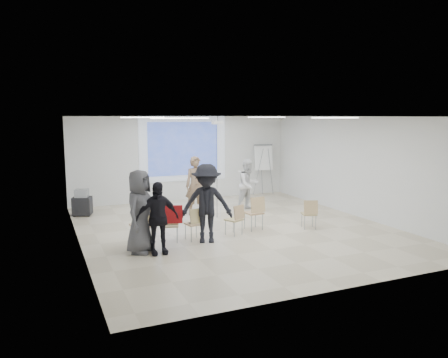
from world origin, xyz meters
name	(u,v)px	position (x,y,z in m)	size (l,w,h in m)	color
floor	(236,231)	(0.00, 0.00, -0.05)	(8.00, 9.00, 0.10)	beige
ceiling	(236,115)	(0.00, 0.00, 3.05)	(8.00, 9.00, 0.10)	white
wall_back	(183,158)	(0.00, 4.55, 1.50)	(8.00, 0.10, 3.00)	silver
wall_left	(75,183)	(-4.05, 0.00, 1.50)	(0.10, 9.00, 3.00)	silver
wall_right	(358,167)	(4.05, 0.00, 1.50)	(0.10, 9.00, 3.00)	silver
projection_halo	(183,149)	(0.00, 4.49, 1.85)	(3.20, 0.01, 2.30)	silver
projection_image	(184,149)	(0.00, 4.47, 1.85)	(2.60, 0.01, 1.90)	#3652BA
pedestal_table	(200,199)	(-0.07, 2.59, 0.37)	(0.55, 0.55, 0.66)	white
player_left	(196,182)	(-0.41, 2.00, 1.02)	(0.75, 0.50, 2.04)	#8F7158
player_right	(248,182)	(1.39, 2.05, 0.91)	(0.87, 0.70, 1.81)	white
controller_left	(199,170)	(-0.23, 2.25, 1.35)	(0.04, 0.12, 0.04)	silver
controller_right	(240,172)	(1.21, 2.30, 1.22)	(0.04, 0.13, 0.04)	silver
chair_far_left	(142,222)	(-2.66, -0.62, 0.58)	(0.51, 0.54, 0.98)	tan
chair_left_mid	(171,223)	(-1.96, -0.53, 0.48)	(0.48, 0.50, 0.81)	tan
chair_left_inner	(195,221)	(-1.37, -0.62, 0.48)	(0.44, 0.47, 0.81)	tan
chair_center	(236,217)	(-0.26, -0.58, 0.47)	(0.50, 0.52, 0.79)	tan
chair_right_inner	(255,210)	(0.42, -0.33, 0.54)	(0.47, 0.50, 0.91)	tan
chair_right_far	(310,212)	(1.82, -0.79, 0.47)	(0.48, 0.50, 0.80)	tan
red_jacket	(173,214)	(-1.94, -0.68, 0.72)	(0.44, 0.10, 0.42)	maroon
laptop	(193,222)	(-1.38, -0.53, 0.44)	(0.30, 0.22, 0.02)	black
audience_left	(157,213)	(-2.47, -1.27, 0.93)	(1.08, 0.65, 1.85)	black
audience_mid	(207,198)	(-1.16, -0.85, 1.07)	(1.39, 0.76, 2.15)	black
audience_outer	(140,207)	(-2.80, -1.02, 1.04)	(1.02, 0.67, 2.08)	#515055
flipchart_easel	(263,158)	(3.10, 4.23, 1.43)	(0.84, 0.64, 1.95)	#979A9F
av_cart	(82,203)	(-3.64, 3.28, 0.37)	(0.65, 0.59, 0.81)	black
ceiling_projector	(218,127)	(0.10, 1.49, 2.69)	(0.30, 0.25, 3.00)	white
fluor_panel_nw	(143,117)	(-2.00, 2.00, 2.97)	(1.20, 0.30, 0.02)	white
fluor_panel_ne	(267,117)	(2.00, 2.00, 2.97)	(1.20, 0.30, 0.02)	white
fluor_panel_sw	(180,118)	(-2.00, -1.50, 2.97)	(1.20, 0.30, 0.02)	white
fluor_panel_se	(335,118)	(2.00, -1.50, 2.97)	(1.20, 0.30, 0.02)	white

